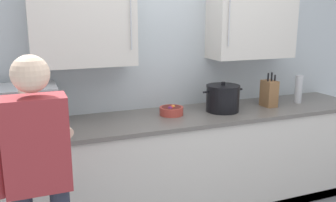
# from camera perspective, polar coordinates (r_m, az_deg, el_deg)

# --- Properties ---
(back_wall_tiled) EXTENTS (4.34, 0.44, 2.57)m
(back_wall_tiled) POSITION_cam_1_polar(r_m,az_deg,el_deg) (3.40, -0.02, 6.83)
(back_wall_tiled) COLOR #B2BCC1
(back_wall_tiled) RESTS_ON ground_plane
(counter_unit) EXTENTS (3.62, 0.69, 0.92)m
(counter_unit) POSITION_cam_1_polar(r_m,az_deg,el_deg) (3.34, 2.13, -9.84)
(counter_unit) COLOR beige
(counter_unit) RESTS_ON ground_plane
(microwave_oven) EXTENTS (0.54, 0.44, 0.34)m
(microwave_oven) POSITION_cam_1_polar(r_m,az_deg,el_deg) (2.93, -22.62, -1.20)
(microwave_oven) COLOR #B7BABF
(microwave_oven) RESTS_ON counter_unit
(knife_block) EXTENTS (0.11, 0.15, 0.33)m
(knife_block) POSITION_cam_1_polar(r_m,az_deg,el_deg) (3.59, 15.53, 1.17)
(knife_block) COLOR brown
(knife_block) RESTS_ON counter_unit
(stock_pot) EXTENTS (0.40, 0.30, 0.27)m
(stock_pot) POSITION_cam_1_polar(r_m,az_deg,el_deg) (3.32, 8.56, 0.44)
(stock_pot) COLOR black
(stock_pot) RESTS_ON counter_unit
(fruit_bowl) EXTENTS (0.21, 0.21, 0.09)m
(fruit_bowl) POSITION_cam_1_polar(r_m,az_deg,el_deg) (3.18, 0.53, -1.47)
(fruit_bowl) COLOR #AD3D33
(fruit_bowl) RESTS_ON counter_unit
(thermos_flask) EXTENTS (0.08, 0.08, 0.28)m
(thermos_flask) POSITION_cam_1_polar(r_m,az_deg,el_deg) (3.83, 19.75, 1.80)
(thermos_flask) COLOR #B7BABF
(thermos_flask) RESTS_ON counter_unit
(person_figure) EXTENTS (0.44, 0.65, 1.58)m
(person_figure) POSITION_cam_1_polar(r_m,az_deg,el_deg) (2.16, -19.70, -10.00)
(person_figure) COLOR #282D3D
(person_figure) RESTS_ON ground_plane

